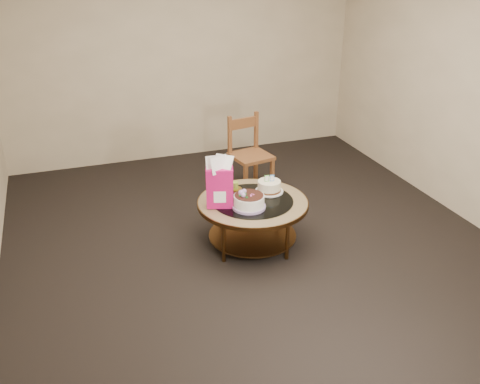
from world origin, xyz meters
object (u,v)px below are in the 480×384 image
object	(u,v)px
dining_chair	(249,154)
cream_cake	(269,187)
coffee_table	(253,208)
decorated_cake	(249,202)
gift_bag	(220,182)

from	to	relation	value
dining_chair	cream_cake	bearing A→B (deg)	-110.91
dining_chair	coffee_table	bearing A→B (deg)	-119.83
decorated_cake	gift_bag	size ratio (longest dim) A/B	0.63
coffee_table	gift_bag	distance (m)	0.44
decorated_cake	cream_cake	distance (m)	0.39
coffee_table	dining_chair	xyz separation A→B (m)	(0.39, 1.14, 0.06)
coffee_table	decorated_cake	world-z (taller)	decorated_cake
coffee_table	cream_cake	bearing A→B (deg)	30.40
gift_bag	coffee_table	bearing A→B (deg)	18.67
coffee_table	cream_cake	world-z (taller)	cream_cake
coffee_table	decorated_cake	bearing A→B (deg)	-124.45
decorated_cake	cream_cake	bearing A→B (deg)	40.02
cream_cake	coffee_table	bearing A→B (deg)	-138.67
decorated_cake	dining_chair	distance (m)	1.35
decorated_cake	coffee_table	bearing A→B (deg)	55.55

